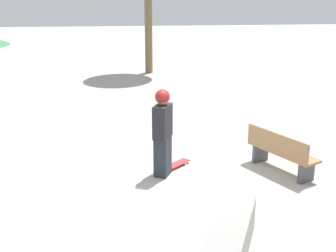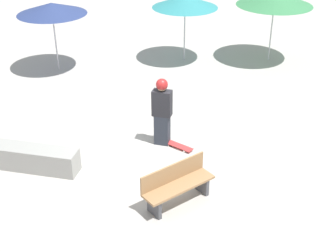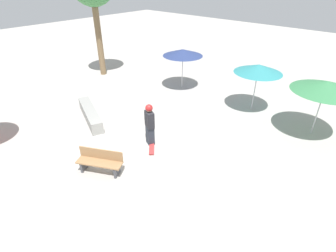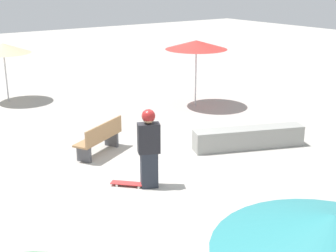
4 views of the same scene
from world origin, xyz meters
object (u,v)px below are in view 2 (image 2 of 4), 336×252
at_px(skater_main, 162,110).
at_px(shade_umbrella_teal, 185,1).
at_px(concrete_ledge, 16,156).
at_px(shade_umbrella_navy, 52,8).
at_px(skateboard, 178,146).
at_px(bench_near, 177,185).

height_order(skater_main, shade_umbrella_teal, shade_umbrella_teal).
bearing_deg(skater_main, concrete_ledge, -147.59).
height_order(concrete_ledge, shade_umbrella_navy, shade_umbrella_navy).
distance_m(skateboard, shade_umbrella_teal, 6.40).
xyz_separation_m(skateboard, concrete_ledge, (-0.21, 3.86, 0.22)).
bearing_deg(shade_umbrella_navy, shade_umbrella_teal, -87.63).
distance_m(skateboard, shade_umbrella_navy, 6.86).
xyz_separation_m(skater_main, shade_umbrella_navy, (5.45, 2.79, 1.17)).
height_order(skateboard, shade_umbrella_teal, shade_umbrella_teal).
height_order(shade_umbrella_navy, shade_umbrella_teal, shade_umbrella_teal).
xyz_separation_m(concrete_ledge, bench_near, (-1.89, -3.45, 0.15)).
bearing_deg(shade_umbrella_teal, bench_near, 168.02).
height_order(concrete_ledge, shade_umbrella_teal, shade_umbrella_teal).
bearing_deg(skateboard, shade_umbrella_navy, 164.95).
distance_m(skater_main, skateboard, 1.00).
relative_size(skateboard, bench_near, 0.44).
bearing_deg(concrete_ledge, bench_near, -118.75).
height_order(skateboard, shade_umbrella_navy, shade_umbrella_navy).
relative_size(skateboard, shade_umbrella_navy, 0.31).
distance_m(shade_umbrella_navy, shade_umbrella_teal, 4.44).
relative_size(skater_main, shade_umbrella_teal, 0.76).
bearing_deg(skater_main, skateboard, -14.07).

